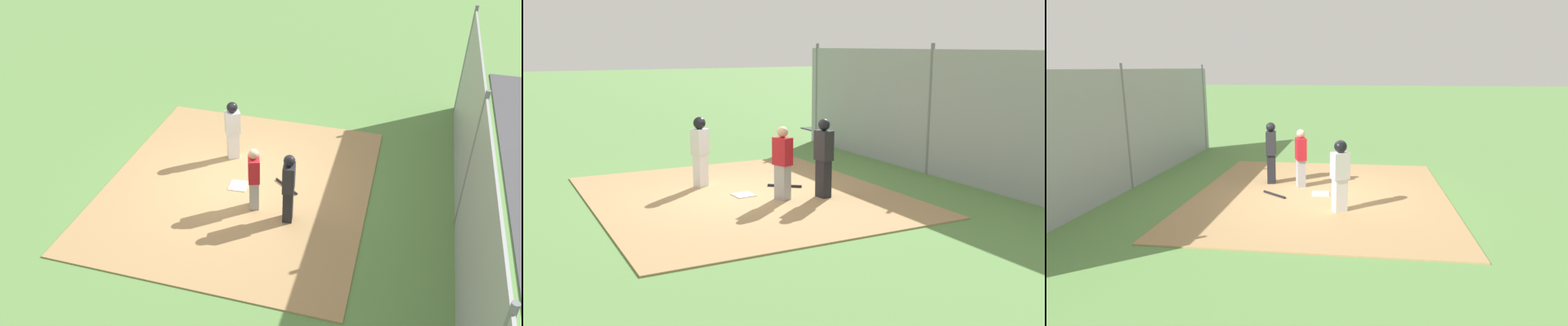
{
  "view_description": "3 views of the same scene",
  "coord_description": "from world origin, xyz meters",
  "views": [
    {
      "loc": [
        -10.65,
        -3.68,
        8.03
      ],
      "look_at": [
        0.13,
        -0.55,
        0.74
      ],
      "focal_mm": 38.04,
      "sensor_mm": 36.0,
      "label": 1
    },
    {
      "loc": [
        -11.69,
        5.04,
        3.3
      ],
      "look_at": [
        -0.55,
        -0.72,
        0.79
      ],
      "focal_mm": 40.74,
      "sensor_mm": 36.0,
      "label": 2
    },
    {
      "loc": [
        10.46,
        0.96,
        3.23
      ],
      "look_at": [
        0.07,
        -0.35,
        0.86
      ],
      "focal_mm": 29.06,
      "sensor_mm": 36.0,
      "label": 3
    }
  ],
  "objects": [
    {
      "name": "umpire",
      "position": [
        -0.93,
        -1.5,
        0.94
      ],
      "size": [
        0.41,
        0.31,
        1.73
      ],
      "rotation": [
        0.0,
        0.0,
        1.71
      ],
      "color": "black",
      "rests_on": "dirt_infield"
    },
    {
      "name": "parked_car_blue",
      "position": [
        -5.47,
        -9.49,
        0.61
      ],
      "size": [
        4.41,
        2.35,
        1.28
      ],
      "rotation": [
        0.0,
        0.0,
        0.15
      ],
      "color": "#28428C",
      "rests_on": "parking_lot"
    },
    {
      "name": "baseball_bat",
      "position": [
        0.28,
        -1.17,
        0.06
      ],
      "size": [
        0.54,
        0.68,
        0.06
      ],
      "primitive_type": "cylinder",
      "rotation": [
        0.0,
        1.57,
        4.06
      ],
      "color": "black",
      "rests_on": "dirt_infield"
    },
    {
      "name": "backstop_fence",
      "position": [
        0.0,
        -5.22,
        1.6
      ],
      "size": [
        12.0,
        0.1,
        3.35
      ],
      "color": "#93999E",
      "rests_on": "ground_plane"
    },
    {
      "name": "runner",
      "position": [
        1.25,
        0.55,
        0.97
      ],
      "size": [
        0.42,
        0.46,
        1.64
      ],
      "rotation": [
        0.0,
        0.0,
        3.66
      ],
      "color": "silver",
      "rests_on": "dirt_infield"
    },
    {
      "name": "home_plate",
      "position": [
        0.0,
        0.0,
        0.04
      ],
      "size": [
        0.47,
        0.47,
        0.02
      ],
      "primitive_type": "cube",
      "rotation": [
        0.0,
        0.0,
        0.08
      ],
      "color": "white",
      "rests_on": "dirt_infield"
    },
    {
      "name": "ground_plane",
      "position": [
        0.0,
        0.0,
        0.0
      ],
      "size": [
        140.0,
        140.0,
        0.0
      ],
      "primitive_type": "plane",
      "color": "#5B8947"
    },
    {
      "name": "catcher",
      "position": [
        -0.69,
        -0.62,
        0.85
      ],
      "size": [
        0.44,
        0.37,
        1.58
      ],
      "rotation": [
        0.0,
        0.0,
        1.9
      ],
      "color": "#9E9EA3",
      "rests_on": "dirt_infield"
    },
    {
      "name": "dirt_infield",
      "position": [
        0.0,
        0.0,
        0.01
      ],
      "size": [
        7.2,
        6.4,
        0.03
      ],
      "primitive_type": "cube",
      "color": "#A88456",
      "rests_on": "ground_plane"
    }
  ]
}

